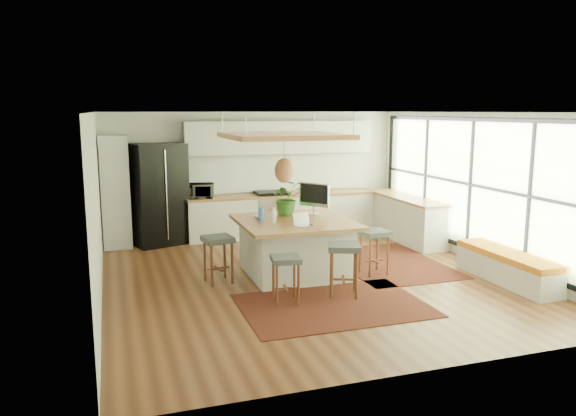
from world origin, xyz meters
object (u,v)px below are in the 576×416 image
object	(u,v)px
laptop	(304,219)
microwave	(201,189)
fridge	(158,200)
island	(295,247)
stool_right_back	(349,244)
island_plant	(287,201)
stool_left_side	(218,261)
stool_right_front	(374,253)
stool_near_left	(286,279)
monitor	(314,200)
stool_near_right	(344,272)

from	to	relation	value
laptop	microwave	bearing A→B (deg)	93.44
fridge	island	distance (m)	3.56
stool_right_back	island_plant	size ratio (longest dim) A/B	1.15
laptop	stool_left_side	bearing A→B (deg)	146.37
fridge	stool_right_front	bearing A→B (deg)	-64.19
stool_near_left	monitor	distance (m)	2.15
stool_right_back	stool_left_side	xyz separation A→B (m)	(-2.46, -0.36, 0.00)
stool_near_left	island_plant	xyz separation A→B (m)	(0.59, 1.77, 0.81)
stool_near_left	laptop	size ratio (longest dim) A/B	2.20
stool_left_side	monitor	distance (m)	2.03
stool_right_front	laptop	xyz separation A→B (m)	(-1.28, -0.10, 0.70)
monitor	island_plant	xyz separation A→B (m)	(-0.47, 0.09, -0.02)
laptop	microwave	xyz separation A→B (m)	(-1.09, 3.39, 0.06)
stool_right_front	microwave	world-z (taller)	microwave
island_plant	fridge	bearing A→B (deg)	128.94
stool_right_front	stool_left_side	distance (m)	2.60
stool_right_front	laptop	bearing A→B (deg)	-175.69
stool_right_back	monitor	distance (m)	1.07
stool_near_left	stool_left_side	world-z (taller)	stool_left_side
stool_right_front	island	bearing A→B (deg)	162.25
stool_near_right	stool_right_back	world-z (taller)	stool_near_right
stool_right_front	island_plant	bearing A→B (deg)	144.93
monitor	laptop	bearing A→B (deg)	-66.58
stool_right_front	stool_near_right	bearing A→B (deg)	-137.51
stool_near_right	laptop	size ratio (longest dim) A/B	2.54
stool_near_right	microwave	bearing A→B (deg)	109.12
laptop	monitor	distance (m)	1.02
monitor	stool_right_back	bearing A→B (deg)	46.35
fridge	stool_near_left	size ratio (longest dim) A/B	3.04
stool_right_back	stool_right_front	bearing A→B (deg)	-80.26
island	stool_near_right	xyz separation A→B (m)	(0.34, -1.25, -0.11)
fridge	monitor	world-z (taller)	fridge
monitor	stool_right_front	bearing A→B (deg)	7.48
stool_near_left	stool_left_side	distance (m)	1.45
island	monitor	world-z (taller)	monitor
laptop	island_plant	size ratio (longest dim) A/B	0.51
laptop	island	bearing A→B (deg)	74.20
stool_near_right	stool_left_side	xyz separation A→B (m)	(-1.65, 1.21, 0.00)
stool_right_front	stool_left_side	bearing A→B (deg)	172.07
fridge	microwave	bearing A→B (deg)	-20.61
stool_left_side	fridge	bearing A→B (deg)	102.46
stool_right_front	laptop	size ratio (longest dim) A/B	2.43
island_plant	stool_right_front	bearing A→B (deg)	-35.07
microwave	laptop	bearing A→B (deg)	-59.78
stool_near_right	monitor	bearing A→B (deg)	84.93
laptop	island_plant	xyz separation A→B (m)	(0.02, 0.98, 0.12)
stool_near_right	monitor	xyz separation A→B (m)	(0.15, 1.64, 0.83)
stool_right_front	monitor	xyz separation A→B (m)	(-0.78, 0.79, 0.83)
stool_near_left	microwave	distance (m)	4.29
stool_right_back	island_plant	xyz separation A→B (m)	(-1.13, 0.17, 0.81)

